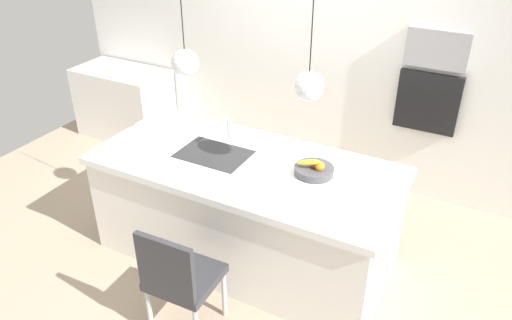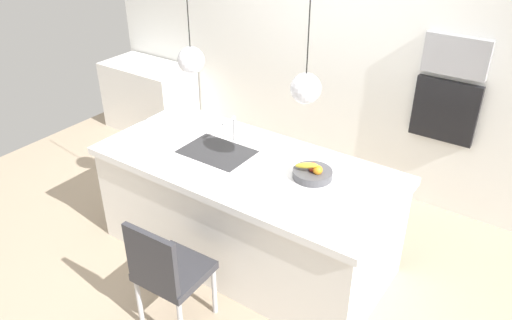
{
  "view_description": "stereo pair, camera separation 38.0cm",
  "coord_description": "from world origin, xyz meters",
  "px_view_note": "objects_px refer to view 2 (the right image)",
  "views": [
    {
      "loc": [
        1.65,
        -2.9,
        2.84
      ],
      "look_at": [
        0.1,
        0.0,
        0.95
      ],
      "focal_mm": 35.09,
      "sensor_mm": 36.0,
      "label": 1
    },
    {
      "loc": [
        1.98,
        -2.71,
        2.84
      ],
      "look_at": [
        0.1,
        0.0,
        0.95
      ],
      "focal_mm": 35.09,
      "sensor_mm": 36.0,
      "label": 2
    }
  ],
  "objects_px": {
    "fruit_bowl": "(312,173)",
    "oven": "(445,111)",
    "chair_near": "(167,270)",
    "microwave": "(456,56)"
  },
  "relations": [
    {
      "from": "oven",
      "to": "chair_near",
      "type": "height_order",
      "value": "oven"
    },
    {
      "from": "oven",
      "to": "chair_near",
      "type": "distance_m",
      "value": 2.77
    },
    {
      "from": "fruit_bowl",
      "to": "oven",
      "type": "height_order",
      "value": "oven"
    },
    {
      "from": "chair_near",
      "to": "oven",
      "type": "bearing_deg",
      "value": 68.05
    },
    {
      "from": "fruit_bowl",
      "to": "oven",
      "type": "xyz_separation_m",
      "value": [
        0.51,
        1.49,
        0.08
      ]
    },
    {
      "from": "oven",
      "to": "chair_near",
      "type": "xyz_separation_m",
      "value": [
        -1.02,
        -2.53,
        -0.51
      ]
    },
    {
      "from": "microwave",
      "to": "fruit_bowl",
      "type": "bearing_deg",
      "value": -108.78
    },
    {
      "from": "oven",
      "to": "chair_near",
      "type": "relative_size",
      "value": 0.62
    },
    {
      "from": "fruit_bowl",
      "to": "chair_near",
      "type": "distance_m",
      "value": 1.24
    },
    {
      "from": "microwave",
      "to": "oven",
      "type": "xyz_separation_m",
      "value": [
        0.0,
        0.0,
        -0.5
      ]
    }
  ]
}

